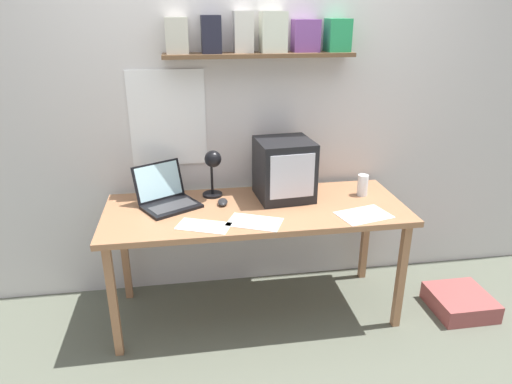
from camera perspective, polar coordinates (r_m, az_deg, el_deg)
The scene contains 12 objects.
ground_plane at distance 3.14m, azimuth -0.00°, elevation -14.50°, with size 12.00×12.00×0.00m, color #5C6051.
back_wall at distance 3.01m, azimuth -1.27°, elevation 11.29°, with size 5.60×0.24×2.60m.
corner_desk at distance 2.79m, azimuth -0.00°, elevation -3.06°, with size 1.82×0.70×0.75m.
crt_monitor at distance 2.86m, azimuth 3.53°, elevation 2.85°, with size 0.36×0.36×0.37m.
laptop at distance 2.83m, azimuth -11.20°, elevation -0.41°, with size 0.42×0.42×0.24m.
desk_lamp at distance 2.84m, azimuth -5.42°, elevation 3.28°, with size 0.13×0.18×0.32m.
juice_glass at distance 3.01m, azimuth 13.17°, elevation 0.72°, with size 0.07×0.07×0.14m.
computer_mouse at distance 2.81m, azimuth -4.19°, elevation -1.26°, with size 0.07×0.11×0.03m.
loose_paper_near_laptop at distance 2.57m, azimuth -0.17°, elevation -3.79°, with size 0.35×0.29×0.00m.
printed_handout at distance 2.54m, azimuth -6.56°, elevation -4.25°, with size 0.33×0.25×0.00m.
loose_paper_near_monitor at distance 2.73m, azimuth 13.33°, elevation -2.81°, with size 0.33×0.27×0.00m.
floor_cushion at distance 3.39m, azimuth 24.14°, elevation -12.43°, with size 0.37×0.37×0.12m.
Camera 1 is at (-0.39, -2.50, 1.85)m, focal length 32.00 mm.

